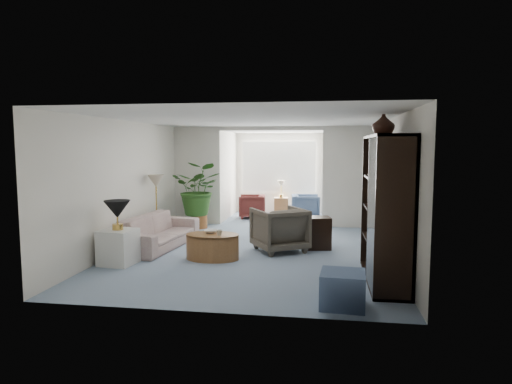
% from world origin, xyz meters
% --- Properties ---
extents(floor, '(6.00, 6.00, 0.00)m').
position_xyz_m(floor, '(0.00, 0.00, 0.00)').
color(floor, '#8B9BB8').
rests_on(floor, ground).
extents(sunroom_floor, '(2.60, 2.60, 0.00)m').
position_xyz_m(sunroom_floor, '(0.00, 4.10, 0.00)').
color(sunroom_floor, '#8B9BB8').
rests_on(sunroom_floor, ground).
extents(back_pier_left, '(1.20, 0.12, 2.50)m').
position_xyz_m(back_pier_left, '(-1.90, 3.00, 1.25)').
color(back_pier_left, white).
rests_on(back_pier_left, ground).
extents(back_pier_right, '(1.20, 0.12, 2.50)m').
position_xyz_m(back_pier_right, '(1.90, 3.00, 1.25)').
color(back_pier_right, white).
rests_on(back_pier_right, ground).
extents(back_header, '(2.60, 0.12, 0.10)m').
position_xyz_m(back_header, '(0.00, 3.00, 2.45)').
color(back_header, white).
rests_on(back_header, back_pier_left).
extents(window_pane, '(2.20, 0.02, 1.50)m').
position_xyz_m(window_pane, '(0.00, 5.18, 1.40)').
color(window_pane, white).
extents(window_blinds, '(2.20, 0.02, 1.50)m').
position_xyz_m(window_blinds, '(0.00, 5.15, 1.40)').
color(window_blinds, white).
extents(framed_picture, '(0.04, 0.50, 0.40)m').
position_xyz_m(framed_picture, '(2.46, -0.10, 1.70)').
color(framed_picture, '#BCB096').
extents(sofa, '(1.08, 2.27, 0.64)m').
position_xyz_m(sofa, '(-1.91, 0.27, 0.32)').
color(sofa, beige).
rests_on(sofa, ground).
extents(end_table, '(0.60, 0.60, 0.60)m').
position_xyz_m(end_table, '(-2.11, -1.08, 0.30)').
color(end_table, white).
rests_on(end_table, ground).
extents(table_lamp, '(0.44, 0.44, 0.30)m').
position_xyz_m(table_lamp, '(-2.11, -1.08, 0.95)').
color(table_lamp, black).
rests_on(table_lamp, end_table).
extents(floor_lamp, '(0.36, 0.36, 0.28)m').
position_xyz_m(floor_lamp, '(-2.29, 1.13, 1.25)').
color(floor_lamp, beige).
rests_on(floor_lamp, ground).
extents(coffee_table, '(0.99, 0.99, 0.45)m').
position_xyz_m(coffee_table, '(-0.62, -0.50, 0.23)').
color(coffee_table, '#8F5F34').
rests_on(coffee_table, ground).
extents(coffee_bowl, '(0.25, 0.25, 0.06)m').
position_xyz_m(coffee_bowl, '(-0.67, -0.40, 0.48)').
color(coffee_bowl, white).
rests_on(coffee_bowl, coffee_table).
extents(coffee_cup, '(0.11, 0.11, 0.10)m').
position_xyz_m(coffee_cup, '(-0.47, -0.60, 0.50)').
color(coffee_cup, beige).
rests_on(coffee_cup, coffee_table).
extents(wingback_chair, '(1.24, 1.25, 0.84)m').
position_xyz_m(wingback_chair, '(0.50, 0.30, 0.42)').
color(wingback_chair, '#575045').
rests_on(wingback_chair, ground).
extents(side_table_dark, '(0.59, 0.51, 0.63)m').
position_xyz_m(side_table_dark, '(1.20, 0.60, 0.31)').
color(side_table_dark, black).
rests_on(side_table_dark, ground).
extents(entertainment_cabinet, '(0.52, 1.95, 2.17)m').
position_xyz_m(entertainment_cabinet, '(2.23, -1.35, 1.08)').
color(entertainment_cabinet, black).
rests_on(entertainment_cabinet, ground).
extents(cabinet_urn, '(0.35, 0.35, 0.36)m').
position_xyz_m(cabinet_urn, '(2.23, -0.85, 2.35)').
color(cabinet_urn, black).
rests_on(cabinet_urn, entertainment_cabinet).
extents(ottoman, '(0.59, 0.59, 0.44)m').
position_xyz_m(ottoman, '(1.58, -2.55, 0.22)').
color(ottoman, slate).
rests_on(ottoman, ground).
extents(plant_pot, '(0.40, 0.40, 0.32)m').
position_xyz_m(plant_pot, '(-1.69, 2.38, 0.16)').
color(plant_pot, '#94572B').
rests_on(plant_pot, ground).
extents(house_plant, '(1.18, 1.02, 1.31)m').
position_xyz_m(house_plant, '(-1.69, 2.38, 0.97)').
color(house_plant, '#2B5A1F').
rests_on(house_plant, plant_pot).
extents(sunroom_chair_blue, '(0.82, 0.81, 0.69)m').
position_xyz_m(sunroom_chair_blue, '(0.85, 4.12, 0.34)').
color(sunroom_chair_blue, slate).
rests_on(sunroom_chair_blue, ground).
extents(sunroom_chair_maroon, '(0.79, 0.77, 0.66)m').
position_xyz_m(sunroom_chair_maroon, '(-0.65, 4.12, 0.33)').
color(sunroom_chair_maroon, '#58221E').
rests_on(sunroom_chair_maroon, ground).
extents(sunroom_table, '(0.44, 0.36, 0.50)m').
position_xyz_m(sunroom_table, '(0.10, 4.87, 0.25)').
color(sunroom_table, '#8F5F34').
rests_on(sunroom_table, ground).
extents(shelf_clutter, '(0.30, 0.95, 0.61)m').
position_xyz_m(shelf_clutter, '(2.18, -1.50, 0.79)').
color(shelf_clutter, '#373331').
rests_on(shelf_clutter, entertainment_cabinet).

